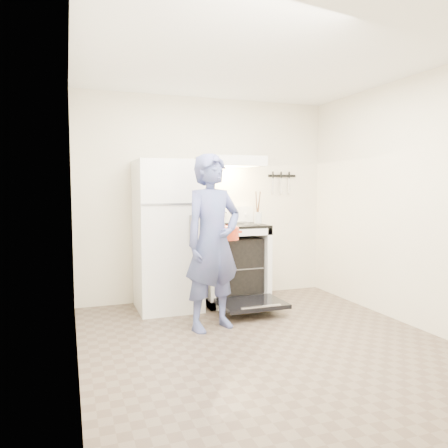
{
  "coord_description": "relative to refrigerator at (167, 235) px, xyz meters",
  "views": [
    {
      "loc": [
        -1.64,
        -3.44,
        1.4
      ],
      "look_at": [
        -0.05,
        1.0,
        1.0
      ],
      "focal_mm": 35.0,
      "sensor_mm": 36.0,
      "label": 1
    }
  ],
  "objects": [
    {
      "name": "cooktop",
      "position": [
        0.81,
        0.02,
        0.09
      ],
      "size": [
        0.76,
        0.65,
        0.03
      ],
      "primitive_type": "cube",
      "color": "black",
      "rests_on": "stove_body"
    },
    {
      "name": "floor",
      "position": [
        0.58,
        -1.45,
        -0.85
      ],
      "size": [
        3.6,
        3.6,
        0.0
      ],
      "primitive_type": "plane",
      "color": "brown",
      "rests_on": "ground"
    },
    {
      "name": "dutch_oven",
      "position": [
        0.53,
        -0.53,
        0.05
      ],
      "size": [
        0.33,
        0.26,
        0.22
      ],
      "primitive_type": null,
      "color": "red",
      "rests_on": "person"
    },
    {
      "name": "oven_rack",
      "position": [
        0.81,
        0.02,
        -0.41
      ],
      "size": [
        0.6,
        0.52,
        0.01
      ],
      "primitive_type": "cube",
      "color": "slate",
      "rests_on": "stove_body"
    },
    {
      "name": "refrigerator",
      "position": [
        0.0,
        0.0,
        0.0
      ],
      "size": [
        0.7,
        0.7,
        1.7
      ],
      "primitive_type": "cube",
      "color": "white",
      "rests_on": "floor"
    },
    {
      "name": "oven_door",
      "position": [
        0.81,
        -0.57,
        -0.72
      ],
      "size": [
        0.7,
        0.54,
        0.04
      ],
      "primitive_type": "cube",
      "color": "black",
      "rests_on": "floor"
    },
    {
      "name": "stove_body",
      "position": [
        0.81,
        0.02,
        -0.39
      ],
      "size": [
        0.76,
        0.65,
        0.92
      ],
      "primitive_type": "cube",
      "color": "white",
      "rests_on": "floor"
    },
    {
      "name": "pizza_stone",
      "position": [
        0.83,
        0.02,
        -0.4
      ],
      "size": [
        0.34,
        0.34,
        0.02
      ],
      "primitive_type": "cylinder",
      "color": "#856547",
      "rests_on": "oven_rack"
    },
    {
      "name": "knife_strip",
      "position": [
        1.63,
        0.33,
        0.7
      ],
      "size": [
        0.4,
        0.02,
        0.03
      ],
      "primitive_type": "cube",
      "color": "black",
      "rests_on": "back_wall"
    },
    {
      "name": "tea_kettle",
      "position": [
        0.67,
        0.22,
        0.25
      ],
      "size": [
        0.24,
        0.2,
        0.3
      ],
      "primitive_type": null,
      "color": "silver",
      "rests_on": "cooktop"
    },
    {
      "name": "utensil_jar",
      "position": [
        1.03,
        -0.24,
        0.2
      ],
      "size": [
        0.11,
        0.11,
        0.13
      ],
      "primitive_type": "cylinder",
      "rotation": [
        0.0,
        0.0,
        0.19
      ],
      "color": "silver",
      "rests_on": "cooktop"
    },
    {
      "name": "person",
      "position": [
        0.26,
        -0.87,
        0.01
      ],
      "size": [
        0.72,
        0.58,
        1.72
      ],
      "primitive_type": "imported",
      "rotation": [
        0.0,
        0.0,
        0.3
      ],
      "color": "navy",
      "rests_on": "floor"
    },
    {
      "name": "backsplash",
      "position": [
        0.81,
        0.31,
        0.2
      ],
      "size": [
        0.76,
        0.07,
        0.2
      ],
      "primitive_type": "cube",
      "color": "white",
      "rests_on": "cooktop"
    },
    {
      "name": "range_hood",
      "position": [
        0.81,
        0.1,
        0.86
      ],
      "size": [
        0.76,
        0.5,
        0.12
      ],
      "primitive_type": "cube",
      "color": "white",
      "rests_on": "back_wall"
    },
    {
      "name": "back_wall",
      "position": [
        0.58,
        0.35,
        0.4
      ],
      "size": [
        3.2,
        0.02,
        2.5
      ],
      "primitive_type": "cube",
      "color": "beige",
      "rests_on": "ground"
    }
  ]
}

